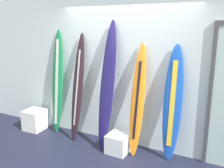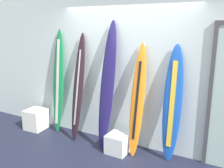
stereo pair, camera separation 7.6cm
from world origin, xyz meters
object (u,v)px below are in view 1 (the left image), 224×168
object	(u,v)px
display_block_center	(118,143)
surfboard_navy	(107,87)
surfboard_sunset	(138,100)
surfboard_emerald	(57,83)
surfboard_charcoal	(78,88)
display_block_left	(35,120)
surfboard_cobalt	(173,105)

from	to	relation	value
display_block_center	surfboard_navy	bearing A→B (deg)	155.93
surfboard_navy	surfboard_sunset	world-z (taller)	surfboard_navy
surfboard_emerald	surfboard_navy	xyz separation A→B (m)	(1.20, -0.11, 0.09)
surfboard_emerald	surfboard_sunset	size ratio (longest dim) A/B	1.10
surfboard_charcoal	display_block_center	xyz separation A→B (m)	(0.93, -0.15, -0.86)
surfboard_sunset	display_block_left	bearing A→B (deg)	-177.50
surfboard_emerald	display_block_center	bearing A→B (deg)	-8.86
surfboard_charcoal	surfboard_navy	size ratio (longest dim) A/B	0.90
display_block_left	surfboard_emerald	bearing A→B (deg)	19.11
surfboard_navy	surfboard_cobalt	size ratio (longest dim) A/B	1.20
surfboard_charcoal	surfboard_cobalt	size ratio (longest dim) A/B	1.08
surfboard_sunset	surfboard_emerald	bearing A→B (deg)	177.43
surfboard_cobalt	display_block_left	world-z (taller)	surfboard_cobalt
surfboard_emerald	display_block_left	distance (m)	0.99
surfboard_sunset	display_block_left	xyz separation A→B (m)	(-2.28, -0.10, -0.74)
surfboard_navy	display_block_center	size ratio (longest dim) A/B	6.07
surfboard_charcoal	display_block_left	bearing A→B (deg)	-174.91
surfboard_charcoal	surfboard_sunset	bearing A→B (deg)	0.19
surfboard_emerald	surfboard_navy	distance (m)	1.21
surfboard_charcoal	display_block_left	distance (m)	1.35
surfboard_navy	display_block_left	size ratio (longest dim) A/B	5.32
surfboard_emerald	surfboard_sunset	distance (m)	1.77
display_block_left	surfboard_charcoal	bearing A→B (deg)	5.09
surfboard_charcoal	surfboard_sunset	size ratio (longest dim) A/B	1.07
surfboard_cobalt	display_block_center	distance (m)	1.17
surfboard_emerald	display_block_center	xyz separation A→B (m)	(1.48, -0.23, -0.87)
surfboard_navy	surfboard_sunset	size ratio (longest dim) A/B	1.19
surfboard_emerald	display_block_center	size ratio (longest dim) A/B	5.61
surfboard_navy	display_block_center	world-z (taller)	surfboard_navy
surfboard_charcoal	surfboard_navy	bearing A→B (deg)	-1.92
display_block_left	display_block_center	distance (m)	2.00
surfboard_emerald	display_block_left	bearing A→B (deg)	-160.89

